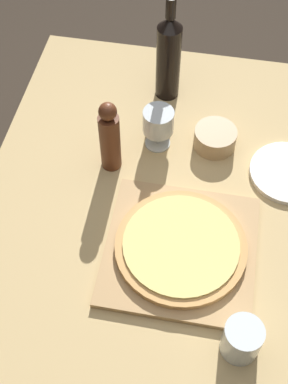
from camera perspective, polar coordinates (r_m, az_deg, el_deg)
ground_plane at (r=2.03m, az=1.44°, el=-14.37°), size 12.00×12.00×0.00m
dining_table at (r=1.45m, az=1.96°, el=-5.13°), size 0.99×1.33×0.74m
cutting_board at (r=1.32m, az=3.90°, el=-6.20°), size 0.37×0.37×0.02m
pizza at (r=1.30m, az=3.95°, el=-5.76°), size 0.32×0.32×0.02m
wine_bottle at (r=1.57m, az=2.63°, el=14.24°), size 0.07×0.07×0.33m
pepper_mill at (r=1.40m, az=-3.68°, el=5.81°), size 0.06×0.06×0.23m
wine_glass at (r=1.46m, az=1.53°, el=7.41°), size 0.09×0.09×0.13m
small_bowl at (r=1.52m, az=7.58°, el=5.71°), size 0.12×0.12×0.06m
drinking_tumbler at (r=1.20m, az=10.38°, el=-15.22°), size 0.09×0.09×0.10m
dinner_plate at (r=1.50m, az=15.12°, el=2.00°), size 0.21×0.21×0.01m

